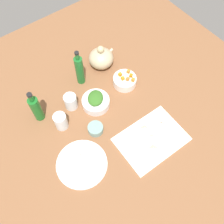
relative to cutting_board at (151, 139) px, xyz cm
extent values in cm
cube|color=brown|center=(-8.20, 23.77, -2.00)|extent=(190.00, 190.00, 3.00)
cube|color=white|center=(0.00, 0.00, 0.00)|extent=(35.66, 25.94, 1.00)
cylinder|color=white|center=(-36.92, 10.76, 0.10)|extent=(25.78, 25.78, 1.20)
cylinder|color=white|center=(-10.86, 35.47, 2.04)|extent=(15.55, 15.55, 5.09)
cylinder|color=white|center=(11.50, 37.45, 2.19)|extent=(13.80, 13.80, 5.38)
cylinder|color=gray|center=(-20.46, 22.10, 1.59)|extent=(8.28, 8.28, 4.18)
ellipsoid|color=tan|center=(8.98, 57.77, 5.42)|extent=(15.27, 15.12, 11.84)
sphere|color=tan|center=(8.98, 57.77, 13.05)|extent=(4.28, 4.28, 4.28)
cylinder|color=tan|center=(15.47, 57.77, 6.90)|extent=(5.38, 2.00, 3.93)
cylinder|color=#1B6824|center=(-40.29, 47.70, 7.95)|extent=(5.40, 5.40, 16.90)
cylinder|color=#1B6824|center=(-40.29, 47.70, 18.55)|extent=(2.43, 2.43, 4.29)
cylinder|color=black|center=(-40.29, 47.70, 21.29)|extent=(2.70, 2.70, 1.20)
cylinder|color=#1D6929|center=(-7.93, 54.77, 9.26)|extent=(4.84, 4.84, 19.52)
cylinder|color=#1D6929|center=(-7.93, 54.77, 21.00)|extent=(2.18, 2.18, 3.95)
cylinder|color=black|center=(-7.93, 54.77, 23.58)|extent=(2.42, 2.42, 1.20)
cylinder|color=white|center=(-33.37, 35.52, 4.60)|extent=(6.88, 6.88, 10.19)
cylinder|color=white|center=(-22.46, 43.07, 4.15)|extent=(7.12, 7.12, 9.29)
cube|color=orange|center=(15.10, 36.23, 5.78)|extent=(2.54, 2.54, 1.80)
cube|color=orange|center=(10.43, 40.72, 5.78)|extent=(1.99, 1.99, 1.80)
cube|color=orange|center=(11.85, 35.38, 5.78)|extent=(2.42, 2.42, 1.80)
cube|color=orange|center=(15.78, 39.52, 5.78)|extent=(2.42, 2.42, 1.80)
cube|color=orange|center=(14.09, 33.10, 5.78)|extent=(2.48, 2.48, 1.80)
cube|color=orange|center=(9.86, 37.46, 5.78)|extent=(2.06, 2.06, 1.80)
ellipsoid|color=#346A23|center=(-10.86, 35.47, 6.49)|extent=(13.38, 13.51, 3.81)
cube|color=white|center=(-38.48, 6.99, 1.80)|extent=(2.80, 2.80, 2.20)
cube|color=silver|center=(-34.73, 6.94, 1.80)|extent=(2.40, 2.40, 2.20)
cube|color=white|center=(-35.76, 10.68, 1.80)|extent=(3.11, 3.11, 2.20)
cube|color=#F2DECA|center=(-35.75, 15.42, 1.80)|extent=(2.91, 2.91, 2.20)
cube|color=silver|center=(-40.96, 13.18, 1.80)|extent=(2.22, 2.22, 2.20)
cube|color=silver|center=(-31.61, 10.49, 1.80)|extent=(3.10, 3.10, 2.20)
pyramid|color=beige|center=(0.73, 6.50, 1.71)|extent=(6.16, 6.08, 2.42)
pyramid|color=beige|center=(9.66, 2.85, 1.86)|extent=(5.57, 5.46, 2.72)
pyramid|color=beige|center=(-3.05, -5.01, 1.60)|extent=(6.65, 6.57, 2.21)
pyramid|color=beige|center=(0.75, 0.18, 1.54)|extent=(5.39, 5.64, 2.07)
camera|label=1|loc=(-49.15, -30.78, 122.66)|focal=40.42mm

